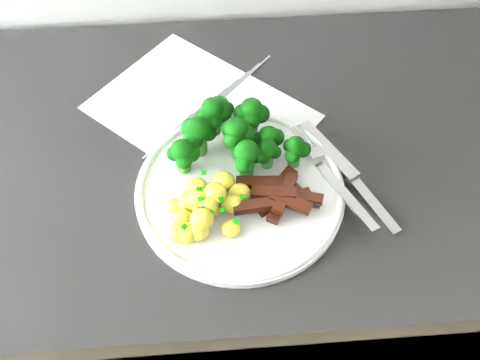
{
  "coord_description": "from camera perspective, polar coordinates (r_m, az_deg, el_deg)",
  "views": [
    {
      "loc": [
        -0.11,
        1.17,
        1.5
      ],
      "look_at": [
        -0.08,
        1.61,
        0.89
      ],
      "focal_mm": 41.92,
      "sensor_mm": 36.0,
      "label": 1
    }
  ],
  "objects": [
    {
      "name": "potatoes",
      "position": [
        0.73,
        -3.72,
        -2.7
      ],
      "size": [
        0.11,
        0.11,
        0.04
      ],
      "color": "#D5C848",
      "rests_on": "plate"
    },
    {
      "name": "broccoli",
      "position": [
        0.77,
        -0.72,
        4.8
      ],
      "size": [
        0.2,
        0.14,
        0.07
      ],
      "color": "#2E6523",
      "rests_on": "plate"
    },
    {
      "name": "counter",
      "position": [
        1.18,
        -0.37,
        -10.26
      ],
      "size": [
        2.31,
        0.58,
        0.86
      ],
      "color": "black",
      "rests_on": "ground"
    },
    {
      "name": "recipe_paper",
      "position": [
        0.86,
        -4.0,
        6.94
      ],
      "size": [
        0.38,
        0.37,
        0.0
      ],
      "color": "white",
      "rests_on": "counter"
    },
    {
      "name": "beef_strips",
      "position": [
        0.74,
        4.15,
        -1.62
      ],
      "size": [
        0.12,
        0.09,
        0.03
      ],
      "color": "black",
      "rests_on": "plate"
    },
    {
      "name": "plate",
      "position": [
        0.76,
        0.0,
        -0.96
      ],
      "size": [
        0.29,
        0.29,
        0.02
      ],
      "color": "white",
      "rests_on": "counter"
    },
    {
      "name": "fork",
      "position": [
        0.77,
        9.59,
        0.04
      ],
      "size": [
        0.09,
        0.19,
        0.02
      ],
      "color": "#B9BABE",
      "rests_on": "plate"
    },
    {
      "name": "knife",
      "position": [
        0.78,
        12.08,
        -0.81
      ],
      "size": [
        0.11,
        0.2,
        0.02
      ],
      "color": "#B9BABE",
      "rests_on": "plate"
    }
  ]
}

